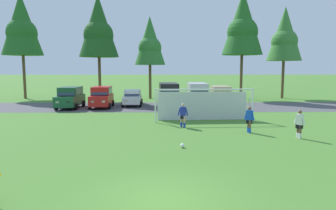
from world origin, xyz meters
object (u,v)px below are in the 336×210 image
parked_car_slot_far_left (70,97)px  parked_car_slot_center_right (198,94)px  parked_car_slot_right (221,96)px  parked_car_slot_center_left (133,98)px  player_striker_near (249,120)px  soccer_goal (203,104)px  player_midfield_center (299,124)px  parked_car_slot_left (102,97)px  parked_car_slot_center (169,95)px  soccer_ball (182,146)px  player_defender_far (183,115)px

parked_car_slot_far_left → parked_car_slot_center_right: parked_car_slot_center_right is taller
parked_car_slot_right → parked_car_slot_far_left: bearing=-176.1°
parked_car_slot_center_left → player_striker_near: bearing=-59.0°
soccer_goal → parked_car_slot_center_left: bearing=123.2°
player_midfield_center → parked_car_slot_center_right: parked_car_slot_center_right is taller
parked_car_slot_left → parked_car_slot_center: bearing=-2.7°
soccer_ball → parked_car_slot_center_left: size_ratio=0.05×
soccer_goal → player_striker_near: (2.30, -4.67, -0.47)m
soccer_ball → parked_car_slot_center_left: 18.48m
soccer_ball → player_striker_near: size_ratio=0.13×
parked_car_slot_right → player_defender_far: bearing=-112.6°
parked_car_slot_far_left → parked_car_slot_right: same height
player_defender_far → parked_car_slot_center_left: bearing=110.3°
player_striker_near → parked_car_slot_far_left: size_ratio=0.36×
player_striker_near → parked_car_slot_center_left: 16.77m
soccer_ball → parked_car_slot_left: bearing=113.9°
parked_car_slot_center_left → parked_car_slot_center_right: size_ratio=0.88×
parked_car_slot_left → parked_car_slot_right: size_ratio=1.01×
parked_car_slot_far_left → player_midfield_center: bearing=-39.1°
parked_car_slot_left → soccer_goal: bearing=-40.9°
parked_car_slot_center_right → parked_car_slot_center: bearing=-174.7°
soccer_goal → parked_car_slot_center: bearing=107.5°
player_midfield_center → parked_car_slot_center: 15.82m
player_striker_near → player_defender_far: 4.42m
parked_car_slot_left → parked_car_slot_center: 6.91m
player_striker_near → parked_car_slot_far_left: bearing=140.2°
soccer_ball → player_defender_far: 5.52m
soccer_ball → player_defender_far: (0.39, 5.46, 0.71)m
soccer_goal → player_midfield_center: bearing=-53.2°
parked_car_slot_right → player_striker_near: bearing=-93.2°
soccer_ball → parked_car_slot_center_left: bearing=103.3°
soccer_goal → player_midfield_center: soccer_goal is taller
soccer_ball → soccer_goal: (2.10, 8.26, 1.18)m
soccer_ball → player_striker_near: 5.73m
player_striker_near → soccer_goal: bearing=116.3°
parked_car_slot_left → parked_car_slot_center: parked_car_slot_center is taller
soccer_ball → parked_car_slot_left: parked_car_slot_left is taller
parked_car_slot_center_left → parked_car_slot_center: 4.36m
player_midfield_center → player_defender_far: 7.31m
player_midfield_center → parked_car_slot_center: size_ratio=0.34×
parked_car_slot_right → soccer_goal: bearing=-109.4°
player_striker_near → player_defender_far: size_ratio=1.00×
player_midfield_center → parked_car_slot_far_left: parked_car_slot_far_left is taller
soccer_goal → parked_car_slot_far_left: soccer_goal is taller
parked_car_slot_left → parked_car_slot_center: size_ratio=0.96×
player_midfield_center → parked_car_slot_far_left: 22.07m
parked_car_slot_left → parked_car_slot_center_right: bearing=-0.3°
player_midfield_center → parked_car_slot_center_right: size_ratio=0.34×
parked_car_slot_right → parked_car_slot_left: bearing=-177.5°
parked_car_slot_center → parked_car_slot_right: bearing=9.0°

